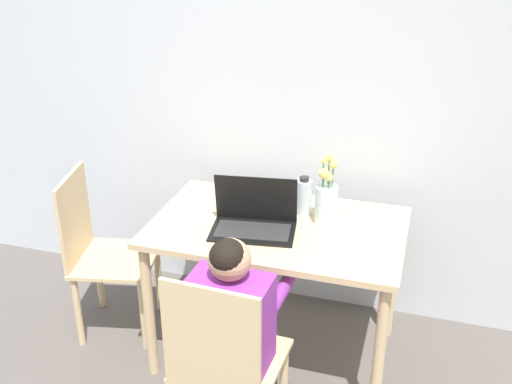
% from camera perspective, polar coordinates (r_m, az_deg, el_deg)
% --- Properties ---
extents(wall_back, '(6.40, 0.05, 2.50)m').
position_cam_1_polar(wall_back, '(3.12, 2.80, 10.16)').
color(wall_back, silver).
rests_on(wall_back, ground_plane).
extents(dining_table, '(1.17, 0.73, 0.74)m').
position_cam_1_polar(dining_table, '(2.82, 2.03, -4.84)').
color(dining_table, '#D6B784').
rests_on(dining_table, ground_plane).
extents(chair_occupied, '(0.42, 0.42, 0.89)m').
position_cam_1_polar(chair_occupied, '(2.42, -2.99, -16.13)').
color(chair_occupied, '#D6B784').
rests_on(chair_occupied, ground_plane).
extents(chair_spare, '(0.48, 0.48, 0.89)m').
position_cam_1_polar(chair_spare, '(3.21, -14.45, -5.66)').
color(chair_spare, '#D6B784').
rests_on(chair_spare, ground_plane).
extents(person_seated, '(0.34, 0.44, 0.98)m').
position_cam_1_polar(person_seated, '(2.42, -1.92, -11.60)').
color(person_seated, purple).
rests_on(person_seated, ground_plane).
extents(laptop, '(0.41, 0.29, 0.24)m').
position_cam_1_polar(laptop, '(2.72, -0.18, -2.46)').
color(laptop, black).
rests_on(laptop, dining_table).
extents(flower_vase, '(0.10, 0.10, 0.34)m').
position_cam_1_polar(flower_vase, '(2.75, 6.70, -0.84)').
color(flower_vase, silver).
rests_on(flower_vase, dining_table).
extents(water_bottle, '(0.08, 0.08, 0.19)m').
position_cam_1_polar(water_bottle, '(2.85, 4.56, -0.44)').
color(water_bottle, silver).
rests_on(water_bottle, dining_table).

